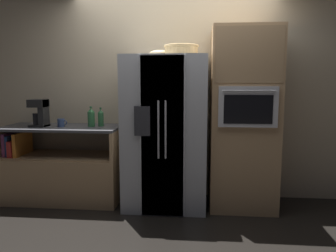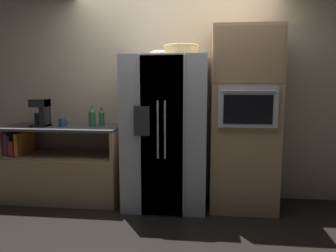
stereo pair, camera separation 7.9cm
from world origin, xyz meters
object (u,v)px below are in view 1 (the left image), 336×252
(fruit_bowl, at_px, (160,53))
(wall_oven, at_px, (243,119))
(mug, at_px, (61,123))
(coffee_maker, at_px, (40,112))
(wicker_basket, at_px, (181,50))
(bottle_short, at_px, (91,117))
(bottle_tall, at_px, (101,118))
(refrigerator, at_px, (166,132))

(fruit_bowl, bearing_deg, wall_oven, 0.08)
(mug, distance_m, coffee_maker, 0.29)
(wall_oven, height_order, coffee_maker, wall_oven)
(wicker_basket, relative_size, bottle_short, 1.59)
(fruit_bowl, bearing_deg, bottle_tall, 173.48)
(mug, bearing_deg, wall_oven, 0.66)
(bottle_tall, xyz_separation_m, coffee_maker, (-0.71, -0.11, 0.08))
(bottle_short, distance_m, mug, 0.37)
(wall_oven, bearing_deg, wicker_basket, -173.48)
(wall_oven, bearing_deg, fruit_bowl, -179.92)
(wall_oven, relative_size, bottle_tall, 9.04)
(mug, relative_size, coffee_maker, 0.36)
(wall_oven, xyz_separation_m, wicker_basket, (-0.71, -0.08, 0.78))
(wicker_basket, bearing_deg, bottle_tall, 170.59)
(fruit_bowl, xyz_separation_m, coffee_maker, (-1.45, -0.03, -0.69))
(bottle_tall, distance_m, bottle_short, 0.12)
(wicker_basket, bearing_deg, bottle_short, 174.48)
(wall_oven, distance_m, coffee_maker, 2.42)
(fruit_bowl, bearing_deg, refrigerator, -32.09)
(wall_oven, xyz_separation_m, bottle_tall, (-1.71, 0.08, -0.01))
(wall_oven, relative_size, bottle_short, 8.43)
(wall_oven, height_order, mug, wall_oven)
(refrigerator, bearing_deg, bottle_short, 175.50)
(wall_oven, distance_m, mug, 2.17)
(refrigerator, relative_size, bottle_tall, 7.69)
(refrigerator, height_order, mug, refrigerator)
(wicker_basket, distance_m, bottle_short, 1.35)
(wicker_basket, xyz_separation_m, bottle_tall, (-0.99, 0.16, -0.79))
(refrigerator, height_order, fruit_bowl, fruit_bowl)
(bottle_tall, relative_size, coffee_maker, 0.69)
(fruit_bowl, height_order, coffee_maker, fruit_bowl)
(refrigerator, height_order, wicker_basket, wicker_basket)
(wicker_basket, height_order, mug, wicker_basket)
(bottle_short, bearing_deg, mug, -172.16)
(wall_oven, bearing_deg, coffee_maker, -179.25)
(wall_oven, bearing_deg, bottle_short, 179.23)
(coffee_maker, bearing_deg, mug, 1.49)
(refrigerator, bearing_deg, mug, 178.98)
(bottle_tall, bearing_deg, refrigerator, -9.15)
(refrigerator, distance_m, bottle_tall, 0.84)
(coffee_maker, bearing_deg, bottle_tall, 9.15)
(refrigerator, distance_m, wall_oven, 0.91)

